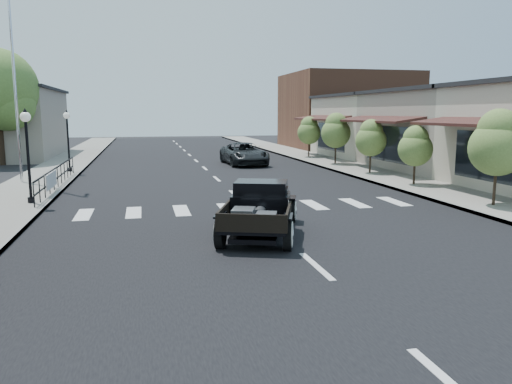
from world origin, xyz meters
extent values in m
plane|color=black|center=(0.00, 0.00, 0.00)|extent=(120.00, 120.00, 0.00)
cube|color=black|center=(0.00, 15.00, 0.01)|extent=(14.00, 80.00, 0.02)
cube|color=gray|center=(-8.50, 15.00, 0.07)|extent=(3.00, 80.00, 0.15)
cube|color=gray|center=(8.50, 15.00, 0.07)|extent=(3.00, 80.00, 0.15)
cube|color=#A09586|center=(15.00, 13.00, 2.25)|extent=(10.00, 9.00, 4.50)
cube|color=beige|center=(15.00, 22.00, 2.25)|extent=(10.00, 9.00, 4.50)
cube|color=brown|center=(15.50, 32.00, 3.50)|extent=(11.00, 10.00, 7.00)
cylinder|color=silver|center=(-9.20, 12.00, 6.66)|extent=(0.12, 0.12, 13.01)
imported|color=black|center=(2.77, 18.65, 0.71)|extent=(2.60, 5.22, 1.42)
camera|label=1|loc=(-3.62, -12.98, 3.34)|focal=35.00mm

